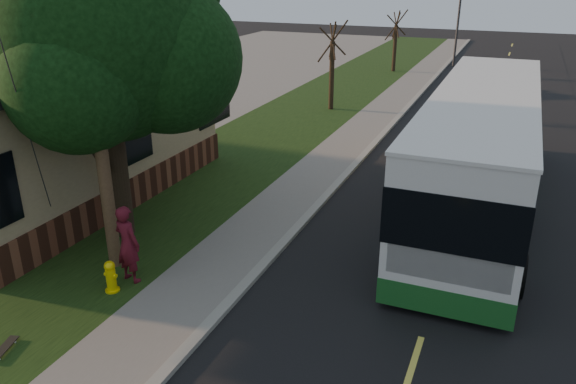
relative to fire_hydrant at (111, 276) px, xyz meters
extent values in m
plane|color=black|center=(2.60, 0.00, -0.43)|extent=(120.00, 120.00, 0.00)
cube|color=black|center=(6.60, 10.00, -0.43)|extent=(8.00, 80.00, 0.01)
cube|color=gray|center=(2.60, 10.00, -0.37)|extent=(0.25, 80.00, 0.12)
cube|color=slate|center=(1.60, 10.00, -0.39)|extent=(2.00, 80.00, 0.08)
cube|color=black|center=(-1.90, 10.00, -0.40)|extent=(5.00, 80.00, 0.07)
cube|color=slate|center=(-11.90, 10.00, -0.41)|extent=(15.00, 80.00, 0.04)
cylinder|color=yellow|center=(0.00, 0.00, -0.09)|extent=(0.22, 0.22, 0.55)
sphere|color=yellow|center=(0.00, 0.00, 0.26)|extent=(0.24, 0.24, 0.24)
cylinder|color=yellow|center=(0.00, 0.00, 0.04)|extent=(0.30, 0.10, 0.10)
cylinder|color=yellow|center=(0.00, 0.00, 0.04)|extent=(0.10, 0.18, 0.10)
cylinder|color=yellow|center=(0.00, 0.00, -0.34)|extent=(0.32, 0.32, 0.04)
cylinder|color=#473321|center=(-0.70, 1.00, 4.14)|extent=(0.30, 0.30, 9.00)
cylinder|color=#2D2D30|center=(-1.60, -0.10, 3.37)|extent=(2.52, 3.21, 7.60)
cylinder|color=black|center=(-1.60, 2.50, 1.64)|extent=(0.56, 0.56, 4.00)
sphere|color=black|center=(-1.60, 2.50, 4.84)|extent=(5.20, 5.20, 5.20)
sphere|color=black|center=(-0.20, 3.10, 4.24)|extent=(3.60, 3.60, 3.60)
sphere|color=black|center=(-2.80, 2.10, 4.54)|extent=(3.80, 3.80, 3.80)
sphere|color=black|center=(-1.30, 1.20, 3.94)|extent=(3.20, 3.20, 3.20)
sphere|color=black|center=(-2.20, 3.90, 5.24)|extent=(3.40, 3.40, 3.40)
cylinder|color=black|center=(-0.90, 18.00, 1.29)|extent=(0.24, 0.24, 3.30)
cylinder|color=black|center=(-0.90, 18.00, 2.94)|extent=(1.38, 0.57, 2.01)
cylinder|color=black|center=(-0.90, 18.00, 2.94)|extent=(0.74, 1.21, 1.58)
cylinder|color=black|center=(-0.90, 18.00, 2.94)|extent=(0.65, 1.05, 1.95)
cylinder|color=black|center=(-0.90, 18.00, 2.94)|extent=(1.28, 0.53, 1.33)
cylinder|color=black|center=(-0.90, 18.00, 2.94)|extent=(0.75, 1.21, 1.70)
cylinder|color=black|center=(-0.40, 30.00, 1.15)|extent=(0.24, 0.24, 3.03)
cylinder|color=black|center=(-0.40, 30.00, 2.66)|extent=(1.38, 0.57, 2.01)
cylinder|color=black|center=(-0.40, 30.00, 2.66)|extent=(0.74, 1.21, 1.58)
cylinder|color=black|center=(-0.40, 30.00, 2.66)|extent=(0.65, 1.05, 1.95)
cylinder|color=black|center=(-0.40, 30.00, 2.66)|extent=(1.28, 0.53, 1.33)
cylinder|color=black|center=(-0.40, 30.00, 2.66)|extent=(0.75, 1.21, 1.70)
cylinder|color=#2D2D30|center=(3.10, 34.00, 2.32)|extent=(0.16, 0.16, 5.50)
imported|color=black|center=(3.10, 34.00, 4.07)|extent=(0.18, 0.22, 1.10)
cube|color=silver|center=(6.88, 8.04, 1.56)|extent=(2.69, 12.90, 2.90)
cube|color=#195721|center=(6.88, 8.04, 0.05)|extent=(2.71, 12.92, 0.59)
cube|color=black|center=(6.88, 8.04, 1.77)|extent=(2.73, 12.94, 1.18)
cube|color=black|center=(6.88, 1.62, 1.39)|extent=(2.39, 0.06, 1.72)
cube|color=yellow|center=(6.88, 1.63, 2.85)|extent=(1.72, 0.06, 0.38)
cube|color=#FFF2CC|center=(6.08, 1.61, 0.16)|extent=(0.27, 0.04, 0.16)
cube|color=#FFF2CC|center=(7.69, 1.61, 0.16)|extent=(0.27, 0.04, 0.16)
cube|color=silver|center=(6.88, 8.04, 3.03)|extent=(2.74, 12.95, 0.08)
cylinder|color=black|center=(5.54, 3.31, 0.06)|extent=(0.30, 0.99, 0.99)
cylinder|color=black|center=(8.23, 3.31, 0.06)|extent=(0.30, 0.99, 0.99)
cylinder|color=black|center=(5.54, 6.97, 0.06)|extent=(0.30, 0.99, 0.99)
cylinder|color=black|center=(8.23, 6.97, 0.06)|extent=(0.30, 0.99, 0.99)
cylinder|color=black|center=(5.54, 12.77, 0.06)|extent=(0.30, 0.99, 0.99)
cylinder|color=black|center=(8.23, 12.77, 0.06)|extent=(0.30, 0.99, 0.99)
imported|color=#51101C|center=(0.10, 0.55, 0.55)|extent=(0.74, 0.56, 1.83)
cube|color=black|center=(-0.52, -2.46, -0.30)|extent=(0.39, 0.76, 0.02)
cylinder|color=silver|center=(-0.59, -2.22, -0.34)|extent=(0.17, 0.09, 0.05)
cube|color=black|center=(-4.42, 8.95, 0.19)|extent=(1.69, 1.54, 1.17)
cube|color=black|center=(-4.42, 8.95, 0.82)|extent=(1.75, 1.60, 0.08)
imported|color=black|center=(5.21, 25.03, 0.24)|extent=(1.81, 4.04, 1.35)
camera|label=1|loc=(7.65, -8.39, 6.30)|focal=35.00mm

